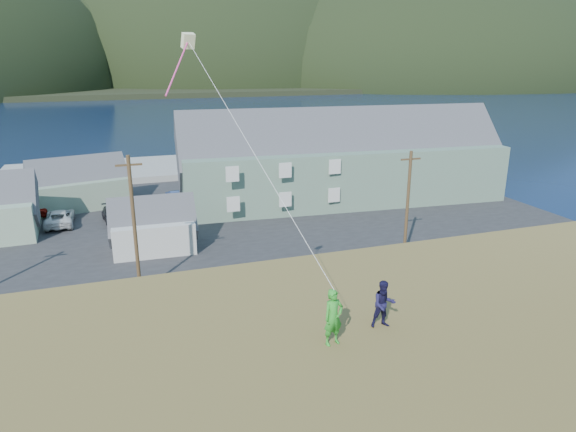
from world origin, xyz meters
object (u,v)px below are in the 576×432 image
object	(u,v)px
shed_white	(153,226)
kite_flyer_green	(333,317)
lodge	(342,159)
wharf	(106,172)
shed_palegreen_far	(79,184)
kite_flyer_navy	(384,304)

from	to	relation	value
shed_white	kite_flyer_green	bearing A→B (deg)	-82.00
lodge	shed_white	xyz separation A→B (m)	(-20.46, -8.92, -2.56)
wharf	kite_flyer_green	xyz separation A→B (m)	(6.69, -59.03, 7.57)
shed_white	kite_flyer_green	distance (m)	29.22
shed_palegreen_far	kite_flyer_navy	xyz separation A→B (m)	(10.84, -43.34, 5.47)
lodge	shed_white	distance (m)	22.46
kite_flyer_navy	wharf	bearing A→B (deg)	107.54
lodge	kite_flyer_navy	bearing A→B (deg)	-108.62
shed_white	shed_palegreen_far	distance (m)	16.45
wharf	lodge	distance (m)	32.73
lodge	wharf	bearing A→B (deg)	142.54
kite_flyer_green	wharf	bearing A→B (deg)	85.45
lodge	kite_flyer_navy	size ratio (longest dim) A/B	23.79
shed_palegreen_far	kite_flyer_green	xyz separation A→B (m)	(9.04, -43.74, 5.56)
shed_white	shed_palegreen_far	xyz separation A→B (m)	(-6.07, 15.29, 0.39)
wharf	shed_white	bearing A→B (deg)	-83.05
wharf	shed_palegreen_far	bearing A→B (deg)	-98.72
wharf	lodge	bearing A→B (deg)	-41.84
lodge	kite_flyer_green	distance (m)	41.40
wharf	shed_palegreen_far	world-z (taller)	shed_palegreen_far
wharf	kite_flyer_green	world-z (taller)	kite_flyer_green
shed_palegreen_far	kite_flyer_navy	distance (m)	45.01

